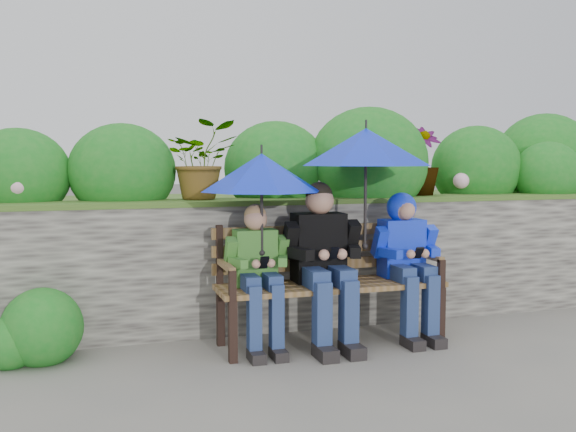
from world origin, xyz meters
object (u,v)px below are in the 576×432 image
object	(u,v)px
boy_middle	(323,257)
boy_left	(258,269)
umbrella_left	(262,173)
park_bench	(328,275)
umbrella_right	(366,147)
boy_right	(407,252)

from	to	relation	value
boy_middle	boy_left	bearing A→B (deg)	178.17
boy_middle	umbrella_left	xyz separation A→B (m)	(-0.45, 0.03, 0.60)
boy_left	umbrella_left	xyz separation A→B (m)	(0.03, 0.01, 0.67)
park_bench	boy_left	distance (m)	0.55
park_bench	umbrella_left	size ratio (longest dim) A/B	1.95
umbrella_left	umbrella_right	size ratio (longest dim) A/B	0.89
boy_left	boy_right	distance (m)	1.15
boy_right	umbrella_left	distance (m)	1.27
boy_left	umbrella_left	size ratio (longest dim) A/B	1.21
park_bench	boy_left	xyz separation A→B (m)	(-0.54, -0.07, 0.09)
park_bench	boy_left	size ratio (longest dim) A/B	1.61
boy_middle	boy_right	distance (m)	0.67
umbrella_left	umbrella_right	distance (m)	0.79
boy_left	boy_middle	size ratio (longest dim) A/B	0.87
park_bench	boy_right	xyz separation A→B (m)	(0.61, -0.06, 0.15)
park_bench	umbrella_left	xyz separation A→B (m)	(-0.51, -0.06, 0.75)
boy_middle	boy_right	bearing A→B (deg)	1.82
boy_left	boy_right	size ratio (longest dim) A/B	0.94
boy_left	boy_right	xyz separation A→B (m)	(1.15, 0.01, 0.07)
boy_middle	umbrella_left	world-z (taller)	umbrella_left
boy_middle	boy_right	world-z (taller)	boy_middle
boy_left	umbrella_left	bearing A→B (deg)	20.70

